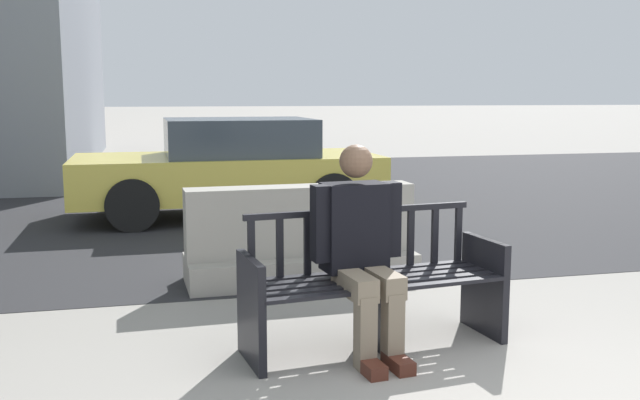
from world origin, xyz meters
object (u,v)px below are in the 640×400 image
car_taxi_near (230,167)px  jersey_barrier_centre (301,242)px  seated_person (360,245)px  street_bench (373,287)px

car_taxi_near → jersey_barrier_centre: bearing=-86.7°
seated_person → jersey_barrier_centre: (0.00, 1.81, -0.35)m
seated_person → car_taxi_near: 5.38m
car_taxi_near → seated_person: bearing=-87.8°
street_bench → seated_person: 0.32m
street_bench → car_taxi_near: bearing=93.4°
street_bench → seated_person: size_ratio=1.32×
jersey_barrier_centre → car_taxi_near: (-0.21, 3.56, 0.32)m
street_bench → car_taxi_near: 5.32m
seated_person → car_taxi_near: (-0.20, 5.37, -0.03)m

